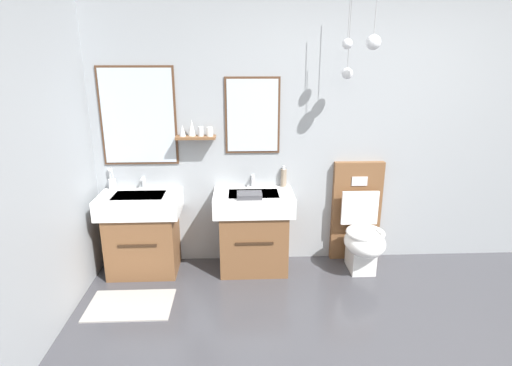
% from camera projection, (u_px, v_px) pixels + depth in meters
% --- Properties ---
extents(wall_back, '(5.18, 0.62, 2.52)m').
position_uv_depth(wall_back, '(354.00, 133.00, 3.87)').
color(wall_back, '#999EA3').
rests_on(wall_back, ground).
extents(bath_mat, '(0.68, 0.44, 0.01)m').
position_uv_depth(bath_mat, '(131.00, 305.00, 3.34)').
color(bath_mat, '#9E9993').
rests_on(bath_mat, ground).
extents(vanity_sink_left, '(0.73, 0.49, 0.77)m').
position_uv_depth(vanity_sink_left, '(143.00, 231.00, 3.79)').
color(vanity_sink_left, brown).
rests_on(vanity_sink_left, ground).
extents(tap_on_left_sink, '(0.03, 0.13, 0.11)m').
position_uv_depth(tap_on_left_sink, '(143.00, 181.00, 3.84)').
color(tap_on_left_sink, silver).
rests_on(tap_on_left_sink, vanity_sink_left).
extents(vanity_sink_right, '(0.73, 0.49, 0.77)m').
position_uv_depth(vanity_sink_right, '(253.00, 229.00, 3.84)').
color(vanity_sink_right, brown).
rests_on(vanity_sink_right, ground).
extents(tap_on_right_sink, '(0.03, 0.13, 0.11)m').
position_uv_depth(tap_on_right_sink, '(253.00, 180.00, 3.88)').
color(tap_on_right_sink, silver).
rests_on(tap_on_right_sink, vanity_sink_right).
extents(toilet, '(0.48, 0.62, 1.00)m').
position_uv_depth(toilet, '(360.00, 230.00, 3.89)').
color(toilet, brown).
rests_on(toilet, ground).
extents(toothbrush_cup, '(0.07, 0.07, 0.20)m').
position_uv_depth(toothbrush_cup, '(112.00, 183.00, 3.82)').
color(toothbrush_cup, silver).
rests_on(toothbrush_cup, vanity_sink_left).
extents(soap_dispenser, '(0.06, 0.06, 0.20)m').
position_uv_depth(soap_dispenser, '(284.00, 178.00, 3.88)').
color(soap_dispenser, gray).
rests_on(soap_dispenser, vanity_sink_right).
extents(folded_hand_towel, '(0.22, 0.16, 0.04)m').
position_uv_depth(folded_hand_towel, '(249.00, 195.00, 3.58)').
color(folded_hand_towel, '#47474C').
rests_on(folded_hand_towel, vanity_sink_right).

